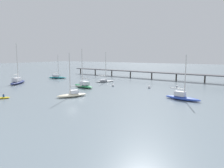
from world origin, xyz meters
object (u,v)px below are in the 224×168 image
(sailboat_blue, at_px, (182,97))
(sailboat_cream, at_px, (72,94))
(sailboat_teal, at_px, (57,77))
(mooring_buoy_inner, at_px, (149,87))
(sailboat_green, at_px, (84,85))
(sailboat_gray, at_px, (105,80))
(sailboat_navy, at_px, (18,81))
(dinghy_yellow, at_px, (4,98))
(mooring_buoy_mid, at_px, (177,86))
(pier, at_px, (192,72))
(mooring_buoy_near, at_px, (113,85))

(sailboat_blue, bearing_deg, sailboat_cream, -155.74)
(sailboat_teal, distance_m, mooring_buoy_inner, 41.04)
(sailboat_green, relative_size, sailboat_cream, 1.14)
(sailboat_gray, distance_m, mooring_buoy_inner, 19.29)
(sailboat_blue, relative_size, sailboat_cream, 0.96)
(sailboat_cream, bearing_deg, sailboat_navy, 168.07)
(sailboat_green, xyz_separation_m, dinghy_yellow, (-4.79, -21.24, -0.55))
(sailboat_blue, distance_m, sailboat_cream, 24.08)
(mooring_buoy_inner, relative_size, mooring_buoy_mid, 1.21)
(sailboat_teal, distance_m, sailboat_cream, 38.93)
(sailboat_blue, distance_m, sailboat_green, 28.62)
(sailboat_navy, distance_m, sailboat_cream, 30.62)
(pier, bearing_deg, sailboat_green, -128.57)
(pier, height_order, sailboat_cream, sailboat_cream)
(mooring_buoy_mid, bearing_deg, dinghy_yellow, -127.93)
(sailboat_teal, bearing_deg, pier, 20.57)
(pier, distance_m, sailboat_gray, 30.95)
(sailboat_blue, xyz_separation_m, sailboat_green, (-28.55, 2.03, 0.05))
(mooring_buoy_near, bearing_deg, sailboat_cream, -89.24)
(sailboat_gray, distance_m, sailboat_cream, 26.74)
(sailboat_navy, bearing_deg, sailboat_teal, 91.75)
(sailboat_blue, bearing_deg, mooring_buoy_mid, 107.77)
(sailboat_gray, relative_size, sailboat_blue, 1.09)
(mooring_buoy_mid, height_order, mooring_buoy_near, mooring_buoy_near)
(sailboat_blue, distance_m, mooring_buoy_near, 23.65)
(pier, distance_m, sailboat_navy, 59.61)
(sailboat_gray, bearing_deg, dinghy_yellow, -95.13)
(sailboat_gray, xyz_separation_m, mooring_buoy_mid, (24.87, 1.16, -0.28))
(mooring_buoy_near, bearing_deg, sailboat_gray, 137.49)
(sailboat_navy, bearing_deg, sailboat_blue, 3.93)
(sailboat_blue, bearing_deg, sailboat_gray, 152.79)
(sailboat_gray, bearing_deg, sailboat_blue, -27.21)
(sailboat_gray, bearing_deg, sailboat_cream, -71.98)
(pier, xyz_separation_m, sailboat_navy, (-47.52, -35.90, -2.62))
(sailboat_blue, height_order, mooring_buoy_mid, sailboat_blue)
(sailboat_cream, height_order, dinghy_yellow, sailboat_cream)
(sailboat_navy, bearing_deg, sailboat_cream, -11.93)
(pier, bearing_deg, mooring_buoy_near, -126.39)
(pier, distance_m, mooring_buoy_mid, 15.98)
(mooring_buoy_near, bearing_deg, pier, 53.61)
(dinghy_yellow, xyz_separation_m, mooring_buoy_inner, (21.75, 29.76, 0.17))
(sailboat_teal, relative_size, mooring_buoy_near, 12.64)
(sailboat_navy, height_order, mooring_buoy_near, sailboat_navy)
(sailboat_teal, distance_m, dinghy_yellow, 38.58)
(sailboat_teal, bearing_deg, sailboat_cream, -38.41)
(mooring_buoy_mid, bearing_deg, sailboat_teal, -177.08)
(sailboat_navy, bearing_deg, mooring_buoy_inner, 19.29)
(pier, distance_m, sailboat_teal, 51.42)
(mooring_buoy_inner, bearing_deg, sailboat_green, -153.33)
(dinghy_yellow, bearing_deg, sailboat_green, 77.28)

